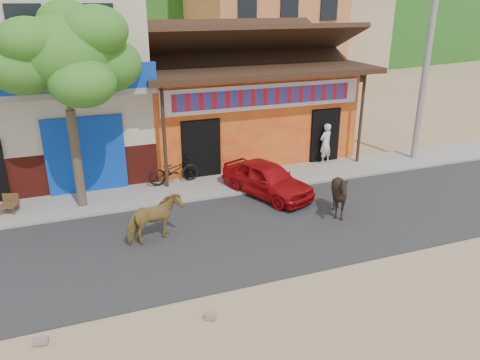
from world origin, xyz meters
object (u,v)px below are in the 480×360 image
object	(u,v)px
red_car	(267,179)
scooter	(174,170)
tree	(70,110)
pedestrian	(326,143)
cow_dark	(340,195)
utility_pole	(427,56)
cow_tan	(155,219)
cafe_chair_left	(7,197)

from	to	relation	value
red_car	scooter	xyz separation A→B (m)	(-2.67, 1.93, -0.02)
tree	pedestrian	bearing A→B (deg)	5.64
pedestrian	cow_dark	bearing A→B (deg)	47.04
tree	scooter	bearing A→B (deg)	14.88
utility_pole	cow_tan	xyz separation A→B (m)	(-11.07, -3.15, -3.45)
utility_pole	scooter	size ratio (longest dim) A/B	4.48
utility_pole	cow_dark	xyz separation A→B (m)	(-5.69, -3.57, -3.38)
utility_pole	cafe_chair_left	xyz separation A→B (m)	(-14.88, -0.03, -3.49)
cafe_chair_left	pedestrian	bearing A→B (deg)	21.46
red_car	pedestrian	distance (m)	3.90
pedestrian	utility_pole	bearing A→B (deg)	151.34
tree	scooter	size ratio (longest dim) A/B	3.36
utility_pole	cow_dark	distance (m)	7.51
tree	pedestrian	size ratio (longest dim) A/B	3.82
cow_tan	cow_dark	xyz separation A→B (m)	(5.39, -0.41, 0.07)
cow_tan	pedestrian	xyz separation A→B (m)	(7.37, 3.85, 0.23)
cow_tan	red_car	distance (m)	4.44
pedestrian	cafe_chair_left	xyz separation A→B (m)	(-11.18, -0.73, -0.28)
red_car	cow_dark	bearing A→B (deg)	-81.63
tree	cow_dark	xyz separation A→B (m)	(7.11, -3.37, -2.38)
cow_tan	red_car	world-z (taller)	cow_tan
cow_tan	cow_dark	bearing A→B (deg)	-114.23
utility_pole	pedestrian	size ratio (longest dim) A/B	5.09
utility_pole	cafe_chair_left	bearing A→B (deg)	-179.88
tree	cow_dark	bearing A→B (deg)	-25.33
tree	red_car	distance (m)	6.39
tree	cow_tan	xyz separation A→B (m)	(1.73, -2.95, -2.45)
cafe_chair_left	scooter	bearing A→B (deg)	24.95
red_car	scooter	distance (m)	3.30
tree	red_car	world-z (taller)	tree
cow_dark	red_car	size ratio (longest dim) A/B	0.42
tree	utility_pole	bearing A→B (deg)	0.90
utility_pole	cow_tan	world-z (taller)	utility_pole
cow_tan	scooter	world-z (taller)	cow_tan
pedestrian	red_car	bearing A→B (deg)	13.07
scooter	utility_pole	bearing A→B (deg)	-99.73
red_car	cafe_chair_left	world-z (taller)	red_car
scooter	pedestrian	size ratio (longest dim) A/B	1.14
tree	scooter	distance (m)	4.09
pedestrian	cafe_chair_left	world-z (taller)	pedestrian
utility_pole	scooter	world-z (taller)	utility_pole
tree	pedestrian	xyz separation A→B (m)	(9.10, 0.90, -2.21)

